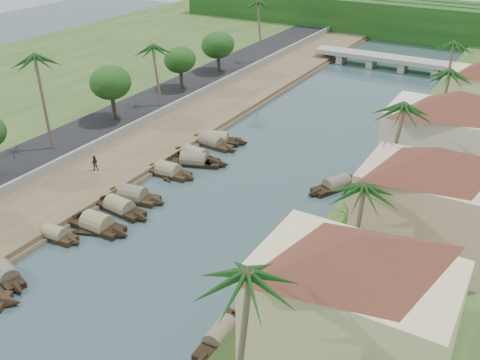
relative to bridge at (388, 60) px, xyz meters
The scene contains 38 objects.
ground 72.02m from the bridge, 90.00° to the right, with size 220.00×220.00×0.00m, color #32464B.
left_bank 54.42m from the bridge, 107.10° to the right, with size 10.00×180.00×0.80m, color brown.
right_bank 55.37m from the bridge, 69.93° to the right, with size 16.00×180.00×1.20m, color #29451B.
road 57.49m from the bridge, 115.23° to the right, with size 8.00×180.00×1.40m, color black.
retaining_wall 55.79m from the bridge, 111.23° to the right, with size 0.40×180.00×1.10m, color gray.
treeline 28.09m from the bridge, 90.00° to the left, with size 120.00×14.00×8.00m.
bridge is the anchor object (origin of this frame).
building_near 76.54m from the bridge, 75.61° to the right, with size 14.85×14.85×10.20m.
building_mid 61.51m from the bridge, 70.98° to the right, with size 14.11×14.11×9.70m.
building_far 48.15m from the bridge, 66.65° to the right, with size 15.59×15.59×10.20m.
sampan_3 78.88m from the bridge, 96.85° to the right, with size 6.95×3.36×1.89m.
sampan_4 72.76m from the bridge, 98.16° to the right, with size 6.30×1.85×1.83m.
sampan_5 69.21m from the bridge, 96.73° to the right, with size 7.93×2.34×2.49m.
sampan_6 63.23m from the bridge, 98.04° to the right, with size 8.25×3.06×2.39m.
sampan_7 65.69m from the bridge, 97.40° to the right, with size 8.46×2.51×2.21m.
sampan_8 56.83m from the bridge, 99.19° to the right, with size 7.59×2.30×2.31m.
sampan_9 52.98m from the bridge, 98.80° to the right, with size 9.05×4.67×2.26m.
sampan_10 52.22m from the bridge, 99.77° to the right, with size 6.89×2.71×1.91m.
sampan_11 51.89m from the bridge, 99.71° to the right, with size 8.95×2.84×2.49m.
sampan_12 47.59m from the bridge, 101.27° to the right, with size 8.64×2.30×2.05m.
sampan_13 46.37m from the bridge, 101.48° to the right, with size 8.89×4.45×2.37m.
sampan_14 75.90m from the bridge, 82.38° to the right, with size 1.81×7.67×1.89m.
sampan_15 63.74m from the bridge, 80.99° to the right, with size 3.58×6.64×1.83m.
sampan_16 50.15m from the bridge, 79.65° to the right, with size 5.31×8.31×2.10m.
canoe_1 70.16m from the bridge, 96.38° to the right, with size 4.48×2.39×0.73m.
canoe_2 57.00m from the bridge, 100.00° to the right, with size 5.05×3.83×0.81m.
palm_0 83.24m from the bridge, 79.54° to the right, with size 3.20×3.20×12.56m.
palm_1 66.74m from the bridge, 76.04° to the right, with size 3.20×3.20×9.66m.
palm_2 55.84m from the bridge, 74.15° to the right, with size 3.20×3.20×12.38m.
palm_3 38.74m from the bridge, 64.93° to the right, with size 3.20×3.20×10.91m.
palm_5 65.17m from the bridge, 111.93° to the right, with size 3.20×3.20×12.93m.
palm_6 47.04m from the bridge, 118.36° to the right, with size 3.20×3.20×10.27m.
palm_7 24.91m from the bridge, 53.32° to the right, with size 3.20×3.20×10.74m.
palm_8 25.93m from the bridge, 149.26° to the right, with size 3.20×3.20×12.30m.
tree_3 54.21m from the bridge, 116.39° to the right, with size 5.40×5.40×7.45m.
tree_4 40.68m from the bridge, 126.38° to the right, with size 4.77×4.77×6.58m.
tree_5 32.45m from the bridge, 138.25° to the right, with size 5.39×5.39×6.84m.
person_far 62.63m from the bridge, 104.95° to the right, with size 0.85×0.66×1.76m, color #2C2A1F.
Camera 1 is at (25.90, -27.58, 28.42)m, focal length 40.00 mm.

